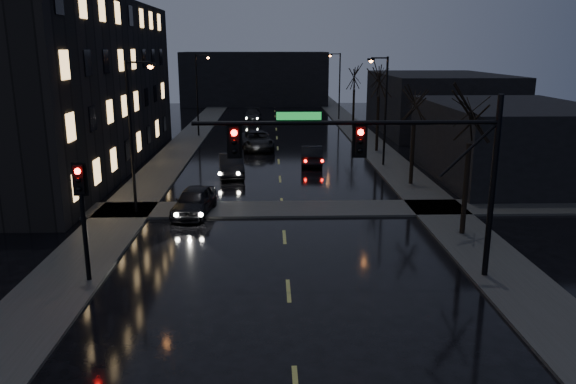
{
  "coord_description": "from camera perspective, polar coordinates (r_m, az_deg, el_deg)",
  "views": [
    {
      "loc": [
        -0.6,
        -10.9,
        8.59
      ],
      "look_at": [
        0.05,
        10.04,
        3.2
      ],
      "focal_mm": 35.0,
      "sensor_mm": 36.0,
      "label": 1
    }
  ],
  "objects": [
    {
      "name": "sidewalk_right",
      "position": [
        47.57,
        9.31,
        3.91
      ],
      "size": [
        3.0,
        140.0,
        0.12
      ],
      "primitive_type": "cube",
      "color": "#2D2D2B",
      "rests_on": "ground"
    },
    {
      "name": "tree_near",
      "position": [
        26.58,
        18.24,
        8.6
      ],
      "size": [
        3.52,
        3.52,
        8.08
      ],
      "color": "black",
      "rests_on": "ground"
    },
    {
      "name": "sidewalk_left",
      "position": [
        47.35,
        -11.37,
        3.76
      ],
      "size": [
        3.0,
        140.0,
        0.12
      ],
      "primitive_type": "cube",
      "color": "#2D2D2B",
      "rests_on": "ground"
    },
    {
      "name": "tree_far",
      "position": [
        61.62,
        6.78,
        11.98
      ],
      "size": [
        3.43,
        3.43,
        7.88
      ],
      "color": "black",
      "rests_on": "ground"
    },
    {
      "name": "oncoming_car_b",
      "position": [
        38.88,
        -5.79,
        2.72
      ],
      "size": [
        2.12,
        4.71,
        1.5
      ],
      "primitive_type": "imported",
      "rotation": [
        0.0,
        0.0,
        0.12
      ],
      "color": "black",
      "rests_on": "ground"
    },
    {
      "name": "streetlight_l_near",
      "position": [
        29.98,
        -15.33,
        6.61
      ],
      "size": [
        1.53,
        0.28,
        8.0
      ],
      "color": "black",
      "rests_on": "ground"
    },
    {
      "name": "tree_mid_b",
      "position": [
        47.8,
        9.28,
        11.87
      ],
      "size": [
        3.74,
        3.74,
        8.59
      ],
      "color": "black",
      "rests_on": "ground"
    },
    {
      "name": "oncoming_car_d",
      "position": [
        67.95,
        -3.63,
        7.77
      ],
      "size": [
        2.14,
        5.17,
        1.5
      ],
      "primitive_type": "imported",
      "rotation": [
        0.0,
        0.0,
        -0.01
      ],
      "color": "black",
      "rests_on": "ground"
    },
    {
      "name": "tree_mid_a",
      "position": [
        36.15,
        12.84,
        9.69
      ],
      "size": [
        3.3,
        3.3,
        7.58
      ],
      "color": "black",
      "rests_on": "ground"
    },
    {
      "name": "oncoming_car_c",
      "position": [
        49.1,
        -3.16,
        5.26
      ],
      "size": [
        3.29,
        5.96,
        1.58
      ],
      "primitive_type": "imported",
      "rotation": [
        0.0,
        0.0,
        0.12
      ],
      "color": "black",
      "rests_on": "ground"
    },
    {
      "name": "lead_car",
      "position": [
        42.58,
        2.42,
        3.79
      ],
      "size": [
        1.8,
        4.55,
        1.47
      ],
      "primitive_type": "imported",
      "rotation": [
        0.0,
        0.0,
        3.09
      ],
      "color": "black",
      "rests_on": "ground"
    },
    {
      "name": "sidewalk_cross",
      "position": [
        30.62,
        -0.58,
        -1.75
      ],
      "size": [
        40.0,
        3.0,
        0.12
      ],
      "primitive_type": "cube",
      "color": "#2D2D2B",
      "rests_on": "ground"
    },
    {
      "name": "streetlight_r_mid",
      "position": [
        41.89,
        9.62,
        9.0
      ],
      "size": [
        1.53,
        0.28,
        8.0
      ],
      "color": "black",
      "rests_on": "ground"
    },
    {
      "name": "far_block",
      "position": [
        89.05,
        -3.38,
        11.45
      ],
      "size": [
        22.0,
        10.0,
        8.0
      ],
      "primitive_type": "cube",
      "color": "black",
      "rests_on": "ground"
    },
    {
      "name": "commercial_right_near",
      "position": [
        40.72,
        21.62,
        4.81
      ],
      "size": [
        10.0,
        14.0,
        5.0
      ],
      "primitive_type": "cube",
      "color": "black",
      "rests_on": "ground"
    },
    {
      "name": "signal_pole_left",
      "position": [
        21.78,
        -20.18,
        -1.32
      ],
      "size": [
        0.35,
        0.41,
        4.53
      ],
      "color": "black",
      "rests_on": "ground"
    },
    {
      "name": "streetlight_r_far",
      "position": [
        69.49,
        5.09,
        11.22
      ],
      "size": [
        1.53,
        0.28,
        8.0
      ],
      "color": "black",
      "rests_on": "ground"
    },
    {
      "name": "streetlight_l_far",
      "position": [
        56.46,
        -9.02,
        10.38
      ],
      "size": [
        1.53,
        0.28,
        8.0
      ],
      "color": "black",
      "rests_on": "ground"
    },
    {
      "name": "signal_mast",
      "position": [
        20.73,
        10.68,
        3.84
      ],
      "size": [
        11.11,
        0.41,
        7.0
      ],
      "color": "black",
      "rests_on": "ground"
    },
    {
      "name": "oncoming_car_a",
      "position": [
        30.06,
        -9.49,
        -0.91
      ],
      "size": [
        2.31,
        4.54,
        1.48
      ],
      "primitive_type": "imported",
      "rotation": [
        0.0,
        0.0,
        -0.13
      ],
      "color": "black",
      "rests_on": "ground"
    },
    {
      "name": "commercial_right_far",
      "position": [
        61.73,
        14.98,
        8.75
      ],
      "size": [
        12.0,
        18.0,
        6.0
      ],
      "primitive_type": "cube",
      "color": "black",
      "rests_on": "ground"
    },
    {
      "name": "apartment_block",
      "position": [
        43.96,
        -23.34,
        9.9
      ],
      "size": [
        12.0,
        30.0,
        12.0
      ],
      "primitive_type": "cube",
      "color": "black",
      "rests_on": "ground"
    }
  ]
}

